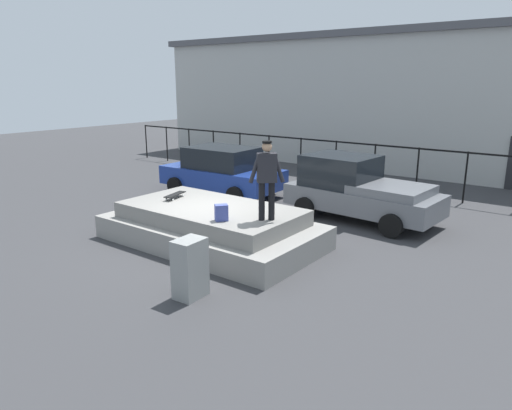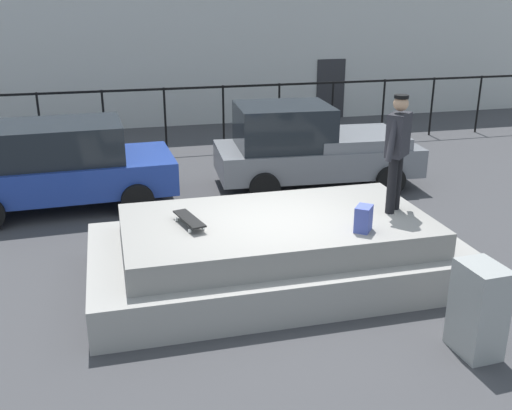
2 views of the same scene
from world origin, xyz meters
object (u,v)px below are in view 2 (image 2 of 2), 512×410
Objects in this scene: backpack at (363,219)px; car_blue_sedan_near at (62,165)px; skateboarder at (397,146)px; car_grey_pickup_mid at (309,146)px; utility_box at (478,310)px; skateboard at (189,219)px.

car_blue_sedan_near is (-4.28, 4.93, -0.28)m from backpack.
car_grey_pickup_mid is (0.17, 4.31, -1.08)m from skateboarder.
skateboarder is at bearing 86.06° from utility_box.
car_grey_pickup_mid is (3.27, 4.16, -0.16)m from skateboard.
car_grey_pickup_mid is at bearing 85.30° from utility_box.
skateboarder is 4.45m from car_grey_pickup_mid.
utility_box reaches higher than skateboard.
utility_box is at bearing -39.72° from skateboard.
skateboarder reaches higher than car_blue_sedan_near.
car_blue_sedan_near reaches higher than utility_box.
car_blue_sedan_near is 8.34m from utility_box.
car_blue_sedan_near is at bearing 139.70° from skateboarder.
skateboard is (-3.09, 0.15, -0.92)m from skateboarder.
backpack is at bearing -140.24° from skateboarder.
skateboarder is at bearing -92.30° from car_grey_pickup_mid.
car_blue_sedan_near is 3.88× the size of utility_box.
skateboard is at bearing -64.64° from car_blue_sedan_near.
car_grey_pickup_mid reaches higher than utility_box.
skateboarder reaches higher than backpack.
car_blue_sedan_near is (-1.96, 4.13, -0.19)m from skateboard.
utility_box is (-0.05, -2.38, -1.41)m from skateboarder.
backpack is at bearing -100.80° from car_grey_pickup_mid.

